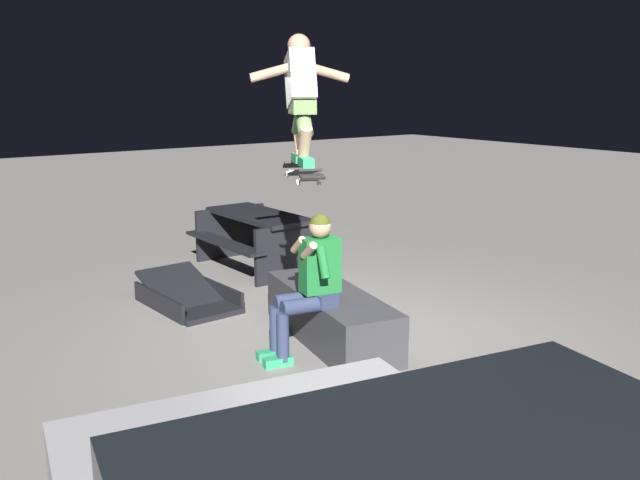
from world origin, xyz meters
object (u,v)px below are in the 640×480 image
skateboard (303,173)px  skater_airborne (301,93)px  person_sitting_on_ledge (309,279)px  kicker_ramp (188,299)px  ledge_box_main (331,316)px  picnic_table_back (259,231)px

skateboard → skater_airborne: skater_airborne is taller
person_sitting_on_ledge → kicker_ramp: 2.13m
ledge_box_main → kicker_ramp: size_ratio=1.45×
ledge_box_main → skateboard: 1.49m
skateboard → kicker_ramp: (1.87, 0.28, -1.60)m
skater_airborne → picnic_table_back: 3.55m
skateboard → kicker_ramp: 2.48m
person_sitting_on_ledge → kicker_ramp: size_ratio=1.02×
kicker_ramp → ledge_box_main: bearing=-159.6°
person_sitting_on_ledge → picnic_table_back: person_sitting_on_ledge is taller
skater_airborne → picnic_table_back: size_ratio=0.65×
ledge_box_main → kicker_ramp: bearing=20.4°
kicker_ramp → picnic_table_back: size_ratio=0.75×
person_sitting_on_ledge → kicker_ramp: bearing=6.9°
skateboard → person_sitting_on_ledge: bearing=166.4°
person_sitting_on_ledge → kicker_ramp: (2.01, 0.24, -0.66)m
picnic_table_back → skateboard: bearing=156.1°
ledge_box_main → person_sitting_on_ledge: 0.68m
skateboard → picnic_table_back: size_ratio=0.59×
kicker_ramp → skateboard: bearing=-171.5°
skateboard → picnic_table_back: skateboard is taller
picnic_table_back → kicker_ramp: bearing=121.9°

